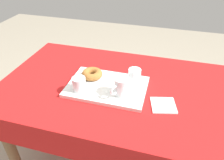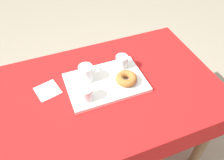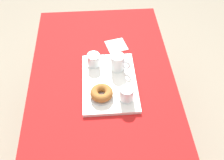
{
  "view_description": "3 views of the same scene",
  "coord_description": "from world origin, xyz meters",
  "px_view_note": "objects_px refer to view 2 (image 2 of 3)",
  "views": [
    {
      "loc": [
        -0.25,
        0.98,
        1.48
      ],
      "look_at": [
        0.02,
        0.03,
        0.8
      ],
      "focal_mm": 34.46,
      "sensor_mm": 36.0,
      "label": 1
    },
    {
      "loc": [
        -0.25,
        -0.83,
        1.71
      ],
      "look_at": [
        0.08,
        0.03,
        0.77
      ],
      "focal_mm": 37.07,
      "sensor_mm": 36.0,
      "label": 2
    },
    {
      "loc": [
        1.09,
        -0.02,
        1.91
      ],
      "look_at": [
        0.07,
        0.05,
        0.8
      ],
      "focal_mm": 44.55,
      "sensor_mm": 36.0,
      "label": 3
    }
  ],
  "objects_px": {
    "tea_mug_left": "(86,73)",
    "paper_napkin": "(48,91)",
    "water_glass_near": "(122,62)",
    "water_glass_far": "(86,94)",
    "dining_table": "(101,102)",
    "donut_plate_left": "(126,82)",
    "sugar_donut_left": "(126,78)",
    "serving_tray": "(106,82)"
  },
  "relations": [
    {
      "from": "water_glass_far",
      "to": "tea_mug_left",
      "type": "bearing_deg",
      "value": 72.5
    },
    {
      "from": "serving_tray",
      "to": "sugar_donut_left",
      "type": "bearing_deg",
      "value": -24.71
    },
    {
      "from": "dining_table",
      "to": "serving_tray",
      "type": "bearing_deg",
      "value": 38.85
    },
    {
      "from": "serving_tray",
      "to": "water_glass_near",
      "type": "xyz_separation_m",
      "value": [
        0.13,
        0.08,
        0.04
      ]
    },
    {
      "from": "tea_mug_left",
      "to": "water_glass_far",
      "type": "distance_m",
      "value": 0.15
    },
    {
      "from": "paper_napkin",
      "to": "water_glass_near",
      "type": "bearing_deg",
      "value": 1.99
    },
    {
      "from": "serving_tray",
      "to": "dining_table",
      "type": "bearing_deg",
      "value": -141.15
    },
    {
      "from": "serving_tray",
      "to": "paper_napkin",
      "type": "distance_m",
      "value": 0.33
    },
    {
      "from": "sugar_donut_left",
      "to": "paper_napkin",
      "type": "height_order",
      "value": "sugar_donut_left"
    },
    {
      "from": "dining_table",
      "to": "water_glass_near",
      "type": "height_order",
      "value": "water_glass_near"
    },
    {
      "from": "tea_mug_left",
      "to": "water_glass_far",
      "type": "relative_size",
      "value": 1.45
    },
    {
      "from": "water_glass_far",
      "to": "sugar_donut_left",
      "type": "relative_size",
      "value": 0.64
    },
    {
      "from": "dining_table",
      "to": "water_glass_far",
      "type": "xyz_separation_m",
      "value": [
        -0.09,
        -0.04,
        0.16
      ]
    },
    {
      "from": "tea_mug_left",
      "to": "serving_tray",
      "type": "bearing_deg",
      "value": -29.38
    },
    {
      "from": "tea_mug_left",
      "to": "paper_napkin",
      "type": "xyz_separation_m",
      "value": [
        -0.23,
        0.01,
        -0.06
      ]
    },
    {
      "from": "dining_table",
      "to": "donut_plate_left",
      "type": "height_order",
      "value": "donut_plate_left"
    },
    {
      "from": "sugar_donut_left",
      "to": "tea_mug_left",
      "type": "bearing_deg",
      "value": 153.01
    },
    {
      "from": "water_glass_far",
      "to": "sugar_donut_left",
      "type": "xyz_separation_m",
      "value": [
        0.25,
        0.04,
        -0.01
      ]
    },
    {
      "from": "donut_plate_left",
      "to": "sugar_donut_left",
      "type": "bearing_deg",
      "value": 0.0
    },
    {
      "from": "tea_mug_left",
      "to": "donut_plate_left",
      "type": "height_order",
      "value": "tea_mug_left"
    },
    {
      "from": "dining_table",
      "to": "water_glass_near",
      "type": "xyz_separation_m",
      "value": [
        0.18,
        0.12,
        0.16
      ]
    },
    {
      "from": "donut_plate_left",
      "to": "sugar_donut_left",
      "type": "relative_size",
      "value": 1.07
    },
    {
      "from": "donut_plate_left",
      "to": "sugar_donut_left",
      "type": "distance_m",
      "value": 0.02
    },
    {
      "from": "sugar_donut_left",
      "to": "serving_tray",
      "type": "bearing_deg",
      "value": 155.29
    },
    {
      "from": "dining_table",
      "to": "tea_mug_left",
      "type": "height_order",
      "value": "tea_mug_left"
    },
    {
      "from": "serving_tray",
      "to": "sugar_donut_left",
      "type": "height_order",
      "value": "sugar_donut_left"
    },
    {
      "from": "dining_table",
      "to": "serving_tray",
      "type": "height_order",
      "value": "serving_tray"
    },
    {
      "from": "donut_plate_left",
      "to": "water_glass_near",
      "type": "bearing_deg",
      "value": 78.4
    },
    {
      "from": "water_glass_near",
      "to": "sugar_donut_left",
      "type": "height_order",
      "value": "water_glass_near"
    },
    {
      "from": "water_glass_far",
      "to": "donut_plate_left",
      "type": "height_order",
      "value": "water_glass_far"
    },
    {
      "from": "donut_plate_left",
      "to": "paper_napkin",
      "type": "relative_size",
      "value": 1.04
    },
    {
      "from": "water_glass_far",
      "to": "paper_napkin",
      "type": "relative_size",
      "value": 0.63
    },
    {
      "from": "paper_napkin",
      "to": "donut_plate_left",
      "type": "bearing_deg",
      "value": -14.83
    },
    {
      "from": "serving_tray",
      "to": "water_glass_near",
      "type": "relative_size",
      "value": 5.67
    },
    {
      "from": "water_glass_near",
      "to": "donut_plate_left",
      "type": "bearing_deg",
      "value": -101.6
    },
    {
      "from": "water_glass_near",
      "to": "paper_napkin",
      "type": "height_order",
      "value": "water_glass_near"
    },
    {
      "from": "tea_mug_left",
      "to": "paper_napkin",
      "type": "distance_m",
      "value": 0.23
    },
    {
      "from": "tea_mug_left",
      "to": "paper_napkin",
      "type": "bearing_deg",
      "value": 177.36
    },
    {
      "from": "sugar_donut_left",
      "to": "donut_plate_left",
      "type": "bearing_deg",
      "value": 0.0
    },
    {
      "from": "water_glass_near",
      "to": "paper_napkin",
      "type": "distance_m",
      "value": 0.46
    },
    {
      "from": "serving_tray",
      "to": "paper_napkin",
      "type": "bearing_deg",
      "value": 168.65
    },
    {
      "from": "water_glass_near",
      "to": "water_glass_far",
      "type": "height_order",
      "value": "same"
    }
  ]
}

